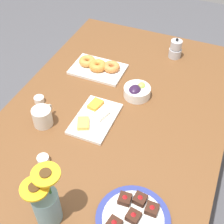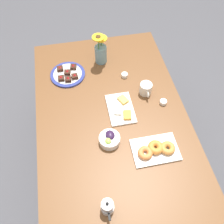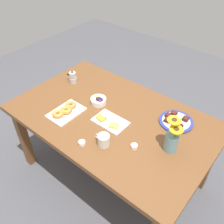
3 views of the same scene
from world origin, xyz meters
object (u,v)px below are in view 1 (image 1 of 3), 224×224
(coffee_mug, at_px, (42,117))
(jam_cup_honey, at_px, (39,99))
(flower_vase, at_px, (46,204))
(moka_pot, at_px, (176,49))
(jam_cup_berry, at_px, (43,159))
(croissant_platter, at_px, (98,67))
(dining_table, at_px, (112,131))
(dessert_plate, at_px, (133,218))
(cheese_platter, at_px, (95,118))
(grape_bowl, at_px, (137,91))

(coffee_mug, relative_size, jam_cup_honey, 2.52)
(coffee_mug, bearing_deg, flower_vase, -145.92)
(jam_cup_honey, bearing_deg, moka_pot, -39.14)
(jam_cup_honey, xyz_separation_m, jam_cup_berry, (-0.30, -0.21, 0.00))
(croissant_platter, xyz_separation_m, jam_cup_berry, (-0.64, -0.05, -0.01))
(coffee_mug, height_order, jam_cup_honey, coffee_mug)
(dining_table, xyz_separation_m, moka_pot, (0.59, -0.14, 0.13))
(flower_vase, bearing_deg, dining_table, -1.64)
(coffee_mug, bearing_deg, moka_pot, -29.04)
(dessert_plate, distance_m, moka_pot, 1.02)
(coffee_mug, xyz_separation_m, jam_cup_berry, (-0.18, -0.11, -0.03))
(cheese_platter, bearing_deg, croissant_platter, 22.02)
(dining_table, height_order, flower_vase, flower_vase)
(dining_table, distance_m, flower_vase, 0.55)
(coffee_mug, relative_size, grape_bowl, 0.93)
(jam_cup_berry, bearing_deg, croissant_platter, 4.40)
(croissant_platter, xyz_separation_m, jam_cup_honey, (-0.34, 0.16, -0.01))
(flower_vase, bearing_deg, grape_bowl, -5.38)
(croissant_platter, relative_size, dessert_plate, 1.08)
(flower_vase, bearing_deg, coffee_mug, 34.08)
(dining_table, distance_m, moka_pot, 0.62)
(grape_bowl, height_order, cheese_platter, grape_bowl)
(cheese_platter, bearing_deg, grape_bowl, -28.48)
(dessert_plate, xyz_separation_m, flower_vase, (-0.10, 0.27, 0.08))
(jam_cup_honey, distance_m, dessert_plate, 0.73)
(jam_cup_honey, xyz_separation_m, dessert_plate, (-0.39, -0.62, -0.00))
(coffee_mug, bearing_deg, dining_table, -61.26)
(coffee_mug, relative_size, flower_vase, 0.47)
(dessert_plate, height_order, moka_pot, moka_pot)
(coffee_mug, bearing_deg, jam_cup_honey, 39.64)
(cheese_platter, height_order, jam_cup_honey, cheese_platter)
(dining_table, height_order, jam_cup_honey, jam_cup_honey)
(dining_table, distance_m, grape_bowl, 0.23)
(jam_cup_honey, relative_size, flower_vase, 0.19)
(dining_table, height_order, jam_cup_berry, jam_cup_berry)
(jam_cup_berry, height_order, moka_pot, moka_pot)
(jam_cup_honey, distance_m, moka_pot, 0.80)
(cheese_platter, xyz_separation_m, jam_cup_honey, (0.00, 0.30, 0.00))
(flower_vase, distance_m, moka_pot, 1.12)
(cheese_platter, bearing_deg, moka_pot, -18.47)
(cheese_platter, bearing_deg, coffee_mug, 119.25)
(jam_cup_berry, bearing_deg, cheese_platter, -17.02)
(coffee_mug, distance_m, moka_pot, 0.84)
(grape_bowl, relative_size, jam_cup_berry, 2.72)
(coffee_mug, distance_m, croissant_platter, 0.46)
(grape_bowl, xyz_separation_m, cheese_platter, (-0.22, 0.12, -0.02))
(jam_cup_berry, distance_m, moka_pot, 0.96)
(jam_cup_berry, bearing_deg, dessert_plate, -102.60)
(cheese_platter, relative_size, jam_cup_berry, 5.42)
(croissant_platter, xyz_separation_m, moka_pot, (0.28, -0.35, 0.03))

